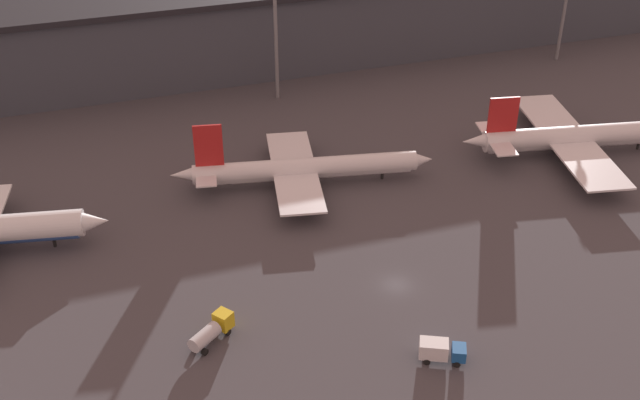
{
  "coord_description": "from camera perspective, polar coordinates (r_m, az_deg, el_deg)",
  "views": [
    {
      "loc": [
        -37.86,
        -80.51,
        69.73
      ],
      "look_at": [
        -6.15,
        15.45,
        6.0
      ],
      "focal_mm": 45.0,
      "sensor_mm": 36.0,
      "label": 1
    }
  ],
  "objects": [
    {
      "name": "airplane_2",
      "position": [
        149.66,
        17.65,
        4.29
      ],
      "size": [
        41.59,
        36.58,
        11.9
      ],
      "rotation": [
        0.0,
        0.0,
        -0.18
      ],
      "color": "silver",
      "rests_on": "ground"
    },
    {
      "name": "lamp_post_1",
      "position": [
        159.13,
        -3.2,
        12.92
      ],
      "size": [
        1.8,
        1.8,
        27.41
      ],
      "color": "slate",
      "rests_on": "ground"
    },
    {
      "name": "terminal_building",
      "position": [
        179.5,
        -5.15,
        12.39
      ],
      "size": [
        222.18,
        25.08,
        18.25
      ],
      "color": "#3D424C",
      "rests_on": "ground"
    },
    {
      "name": "service_vehicle_2",
      "position": [
        103.55,
        -7.71,
        -9.21
      ],
      "size": [
        6.63,
        5.77,
        3.04
      ],
      "rotation": [
        0.0,
        0.0,
        0.66
      ],
      "color": "gold",
      "rests_on": "ground"
    },
    {
      "name": "airplane_1",
      "position": [
        133.55,
        -1.26,
        2.24
      ],
      "size": [
        43.86,
        27.89,
        12.12
      ],
      "rotation": [
        0.0,
        0.0,
        -0.18
      ],
      "color": "silver",
      "rests_on": "ground"
    },
    {
      "name": "ground",
      "position": [
        113.04,
        5.45,
        -6.03
      ],
      "size": [
        600.0,
        600.0,
        0.0
      ],
      "primitive_type": "plane",
      "color": "#423F44"
    },
    {
      "name": "lamp_post_2",
      "position": [
        187.57,
        17.06,
        13.21
      ],
      "size": [
        1.8,
        1.8,
        19.61
      ],
      "color": "slate",
      "rests_on": "ground"
    },
    {
      "name": "service_vehicle_0",
      "position": [
        101.21,
        8.56,
        -10.52
      ],
      "size": [
        6.13,
        4.47,
        2.84
      ],
      "rotation": [
        0.0,
        0.0,
        -0.44
      ],
      "color": "#195199",
      "rests_on": "ground"
    }
  ]
}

